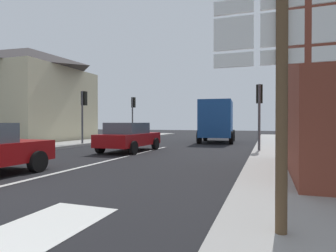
{
  "coord_description": "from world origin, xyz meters",
  "views": [
    {
      "loc": [
        5.81,
        -4.21,
        1.48
      ],
      "look_at": [
        0.29,
        11.71,
        1.28
      ],
      "focal_mm": 30.77,
      "sensor_mm": 36.0,
      "label": 1
    }
  ],
  "objects": [
    {
      "name": "delivery_truck",
      "position": [
        2.26,
        17.13,
        1.65
      ],
      "size": [
        2.8,
        5.15,
        3.05
      ],
      "color": "#19478C",
      "rests_on": "ground"
    },
    {
      "name": "lane_turn_arrow",
      "position": [
        2.82,
        -1.0,
        0.01
      ],
      "size": [
        1.2,
        2.2,
        0.01
      ],
      "primitive_type": "cube",
      "color": "silver",
      "rests_on": "ground"
    },
    {
      "name": "sidewalk_left",
      "position": [
        -6.46,
        8.0,
        0.07
      ],
      "size": [
        2.66,
        44.0,
        0.14
      ],
      "primitive_type": "cube",
      "color": "#9E9B96",
      "rests_on": "ground"
    },
    {
      "name": "traffic_light_near_right",
      "position": [
        5.43,
        10.38,
        2.45
      ],
      "size": [
        0.3,
        0.49,
        3.31
      ],
      "color": "#47474C",
      "rests_on": "ground"
    },
    {
      "name": "route_sign_post",
      "position": [
        5.97,
        -0.47,
        2.0
      ],
      "size": [
        1.66,
        0.14,
        3.2
      ],
      "color": "brown",
      "rests_on": "ground"
    },
    {
      "name": "traffic_light_near_left",
      "position": [
        -5.43,
        11.56,
        2.59
      ],
      "size": [
        0.3,
        0.49,
        3.49
      ],
      "color": "#47474C",
      "rests_on": "ground"
    },
    {
      "name": "traffic_light_far_left",
      "position": [
        -5.43,
        18.81,
        2.75
      ],
      "size": [
        0.3,
        0.49,
        3.71
      ],
      "color": "#47474C",
      "rests_on": "ground"
    },
    {
      "name": "ground_plane",
      "position": [
        0.0,
        10.0,
        0.0
      ],
      "size": [
        80.0,
        80.0,
        0.0
      ],
      "primitive_type": "plane",
      "color": "black"
    },
    {
      "name": "sedan_far",
      "position": [
        -0.87,
        8.98,
        0.76
      ],
      "size": [
        2.0,
        4.22,
        1.47
      ],
      "color": "maroon",
      "rests_on": "ground"
    },
    {
      "name": "lane_centre_stripe",
      "position": [
        0.0,
        6.0,
        0.01
      ],
      "size": [
        0.16,
        12.0,
        0.01
      ],
      "primitive_type": "cube",
      "color": "silver",
      "rests_on": "ground"
    },
    {
      "name": "clapboard_house_left",
      "position": [
        -11.95,
        13.59,
        3.71
      ],
      "size": [
        7.99,
        9.11,
        7.35
      ],
      "color": "beige",
      "rests_on": "ground"
    },
    {
      "name": "sidewalk_right",
      "position": [
        6.46,
        8.0,
        0.07
      ],
      "size": [
        2.66,
        44.0,
        0.14
      ],
      "primitive_type": "cube",
      "color": "#9E9B96",
      "rests_on": "ground"
    }
  ]
}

